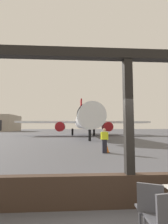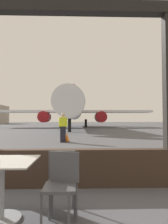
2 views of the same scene
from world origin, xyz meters
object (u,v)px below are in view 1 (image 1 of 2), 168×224
Objects in this scene: ground_crew_worker at (104,140)px; cafe_chair_window_left at (151,206)px; traffic_cone at (107,149)px; airplane at (84,121)px; cafe_chair_side_extra at (165,218)px.

cafe_chair_window_left is at bearing -95.88° from ground_crew_worker.
airplane is at bearing 90.71° from traffic_cone.
cafe_chair_window_left is 0.03× the size of airplane.
airplane is 22.96m from ground_crew_worker.
traffic_cone is (0.28, -22.61, -2.91)m from airplane.
cafe_chair_side_extra is (0.05, -0.35, 0.00)m from cafe_chair_window_left.
cafe_chair_side_extra is at bearing -96.52° from traffic_cone.
traffic_cone is at bearing 82.96° from cafe_chair_window_left.
traffic_cone is (0.22, 0.23, -0.63)m from ground_crew_worker.
traffic_cone is (1.15, 9.34, -0.28)m from cafe_chair_window_left.
cafe_chair_window_left is 9.16m from ground_crew_worker.
ground_crew_worker reaches higher than traffic_cone.
ground_crew_worker is at bearing 84.12° from cafe_chair_window_left.
airplane is 56.13× the size of traffic_cone.
cafe_chair_window_left is at bearing 97.57° from cafe_chair_side_extra.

